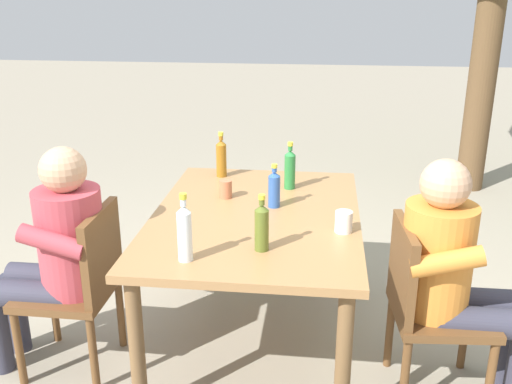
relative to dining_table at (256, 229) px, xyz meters
name	(u,v)px	position (x,y,z in m)	size (l,w,h in m)	color
ground_plane	(256,338)	(0.00, 0.00, -0.67)	(24.00, 24.00, 0.00)	gray
dining_table	(256,229)	(0.00, 0.00, 0.00)	(1.51, 1.07, 0.76)	#A37547
chair_far_right	(425,302)	(0.34, 0.83, -0.18)	(0.47, 0.47, 0.87)	brown
chair_near_right	(82,281)	(0.34, -0.83, -0.18)	(0.44, 0.44, 0.87)	brown
person_in_white_shirt	(453,271)	(0.34, 0.94, -0.01)	(0.47, 0.61, 1.18)	orange
person_in_plaid_shirt	(57,250)	(0.34, -0.94, -0.01)	(0.47, 0.61, 1.18)	#B7424C
bottle_clear	(185,232)	(0.57, -0.24, 0.22)	(0.06, 0.06, 0.31)	white
bottle_amber	(221,157)	(-0.60, -0.29, 0.21)	(0.06, 0.06, 0.28)	#996019
bottle_green	(290,169)	(-0.42, 0.15, 0.21)	(0.06, 0.06, 0.28)	#287A38
bottle_blue	(274,189)	(-0.11, 0.08, 0.19)	(0.06, 0.06, 0.24)	#2D56A3
bottle_olive	(262,226)	(0.43, 0.08, 0.20)	(0.06, 0.06, 0.26)	#566623
cup_white	(344,222)	(0.18, 0.45, 0.14)	(0.08, 0.08, 0.10)	white
cup_terracotta	(226,189)	(-0.22, -0.20, 0.14)	(0.07, 0.07, 0.10)	#BC6B47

